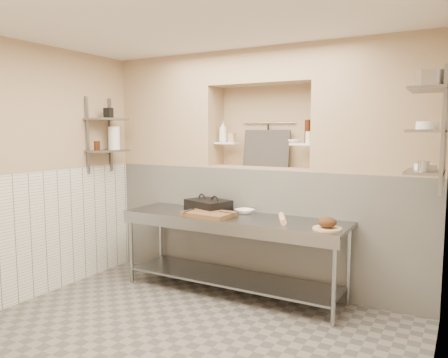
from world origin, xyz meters
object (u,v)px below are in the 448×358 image
Objects in this scene: panini_press at (208,205)px; mixing_bowl at (245,211)px; bowl_alcove at (294,141)px; jug_left at (114,138)px; bread_loaf at (327,222)px; rolling_pin at (282,219)px; bottle_soap at (223,132)px; cutting_board at (209,214)px; prep_table at (232,239)px.

mixing_bowl is at bearing 26.48° from panini_press.
jug_left is (-2.24, -0.55, 0.03)m from bowl_alcove.
bread_loaf is 1.33× the size of bowl_alcove.
mixing_bowl is at bearing 162.15° from bread_loaf.
panini_press is 1.01m from rolling_pin.
bottle_soap is at bearing 179.57° from bowl_alcove.
bowl_alcove is at bearing 41.55° from cutting_board.
bowl_alcove is at bearing 132.09° from bread_loaf.
rolling_pin reaches higher than prep_table.
bottle_soap reaches higher than cutting_board.
bread_loaf is (0.51, -0.13, 0.04)m from rolling_pin.
bottle_soap reaches higher than jug_left.
bowl_alcove is at bearing 99.23° from rolling_pin.
panini_press is 2.79× the size of mixing_bowl.
bread_loaf is (1.12, -0.13, 0.33)m from prep_table.
panini_press is 1.07× the size of cutting_board.
bowl_alcove is 0.46× the size of jug_left.
jug_left is (-1.32, -0.16, 0.79)m from panini_press.
bread_loaf is at bearing 7.58° from panini_press.
bread_loaf is 2.95m from jug_left.
panini_press is 1.26m from bowl_alcove.
bottle_soap is 1.95× the size of bowl_alcove.
jug_left is (-1.30, -0.56, -0.08)m from bottle_soap.
bottle_soap reaches higher than rolling_pin.
rolling_pin is at bearing 166.07° from bread_loaf.
jug_left is at bearing -155.28° from panini_press.
prep_table is at bearing 28.06° from cutting_board.
rolling_pin is (0.83, 0.12, 0.01)m from cutting_board.
panini_press is 0.32m from cutting_board.
bowl_alcove reaches higher than bread_loaf.
panini_press is at bearing 169.73° from bread_loaf.
jug_left reaches higher than cutting_board.
bread_loaf is at bearing -17.85° from mixing_bowl.
mixing_bowl is 0.59m from rolling_pin.
rolling_pin reaches higher than mixing_bowl.
bottle_soap is at bearing 156.41° from bread_loaf.
bread_loaf is at bearing -2.33° from jug_left.
bowl_alcove is at bearing 46.12° from prep_table.
bread_loaf reaches higher than prep_table.
cutting_board is 1.28m from bowl_alcove.
bowl_alcove reaches higher than rolling_pin.
bottle_soap is at bearing 127.55° from prep_table.
jug_left is at bearing -166.18° from bowl_alcove.
panini_press is 0.96m from bottle_soap.
bread_loaf is at bearing -6.43° from prep_table.
bread_loaf is (1.52, -0.27, 0.00)m from panini_press.
jug_left reaches higher than rolling_pin.
bread_loaf is at bearing -47.91° from bowl_alcove.
bread_loaf reaches higher than cutting_board.
rolling_pin is at bearing -21.34° from mixing_bowl.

